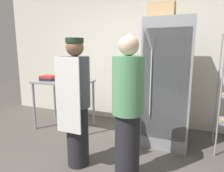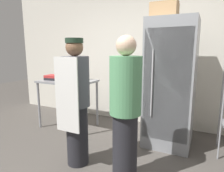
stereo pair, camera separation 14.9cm
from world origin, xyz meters
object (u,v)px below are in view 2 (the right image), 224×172
object	(u,v)px
refrigerator	(170,84)
blender_pitcher	(85,74)
donut_box	(74,79)
person_baker	(76,101)
binder_stack	(53,77)
cardboard_storage_box	(164,10)
person_customer	(125,110)

from	to	relation	value
refrigerator	blender_pitcher	bearing A→B (deg)	177.41
donut_box	blender_pitcher	world-z (taller)	blender_pitcher
refrigerator	person_baker	size ratio (longest dim) A/B	1.19
blender_pitcher	binder_stack	world-z (taller)	blender_pitcher
donut_box	binder_stack	world-z (taller)	donut_box
cardboard_storage_box	binder_stack	bearing A→B (deg)	-175.52
donut_box	person_customer	bearing A→B (deg)	-34.02
refrigerator	binder_stack	bearing A→B (deg)	-175.18
person_baker	person_customer	distance (m)	0.69
refrigerator	binder_stack	distance (m)	2.17
refrigerator	cardboard_storage_box	bearing A→B (deg)	-170.20
person_customer	blender_pitcher	bearing A→B (deg)	137.58
blender_pitcher	cardboard_storage_box	bearing A→B (deg)	-3.74
binder_stack	donut_box	bearing A→B (deg)	-4.39
donut_box	person_customer	distance (m)	1.68
refrigerator	person_customer	bearing A→B (deg)	-103.36
blender_pitcher	person_customer	size ratio (longest dim) A/B	0.16
person_customer	binder_stack	bearing A→B (deg)	152.74
donut_box	cardboard_storage_box	distance (m)	1.88
refrigerator	binder_stack	world-z (taller)	refrigerator
person_customer	donut_box	bearing A→B (deg)	145.98
blender_pitcher	person_baker	xyz separation A→B (m)	(0.66, -1.19, -0.18)
person_baker	refrigerator	bearing A→B (deg)	49.26
refrigerator	person_baker	xyz separation A→B (m)	(-0.96, -1.12, -0.12)
refrigerator	cardboard_storage_box	world-z (taller)	cardboard_storage_box
person_baker	cardboard_storage_box	bearing A→B (deg)	52.96
donut_box	person_baker	world-z (taller)	person_baker
donut_box	person_customer	xyz separation A→B (m)	(1.38, -0.93, -0.12)
cardboard_storage_box	person_baker	world-z (taller)	cardboard_storage_box
donut_box	cardboard_storage_box	bearing A→B (deg)	7.39
refrigerator	person_customer	world-z (taller)	refrigerator
blender_pitcher	person_baker	bearing A→B (deg)	-61.05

